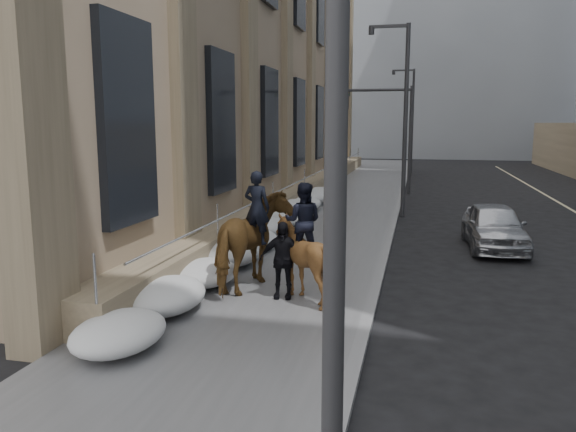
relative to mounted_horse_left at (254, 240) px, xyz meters
The scene contains 15 objects.
ground 2.39m from the mounted_horse_left, 85.20° to the right, with size 140.00×140.00×0.00m, color black.
sidewalk 8.08m from the mounted_horse_left, 88.79° to the left, with size 5.00×80.00×0.12m, color #565659.
curb 8.55m from the mounted_horse_left, 70.75° to the left, with size 0.24×80.00×0.12m, color slate.
limestone_building 20.15m from the mounted_horse_left, 105.83° to the left, with size 6.10×44.00×18.00m.
bg_building_mid 59.51m from the mounted_horse_left, 85.89° to the left, with size 30.00×12.00×28.00m, color slate.
bg_building_far 70.77m from the mounted_horse_left, 94.76° to the left, with size 24.00×12.00×20.00m, color gray.
streetlight_near 9.14m from the mounted_horse_left, 70.05° to the right, with size 1.71×0.24×8.00m.
streetlight_mid 12.77m from the mounted_horse_left, 76.36° to the left, with size 1.71×0.24×8.00m.
streetlight_far 32.29m from the mounted_horse_left, 84.80° to the left, with size 1.71×0.24×8.00m.
traffic_signal 20.30m from the mounted_horse_left, 83.60° to the left, with size 4.10×0.22×6.00m.
snow_bank 6.27m from the mounted_horse_left, 101.61° to the left, with size 1.70×18.10×0.76m.
mounted_horse_left is the anchor object (origin of this frame).
mounted_horse_right 1.34m from the mounted_horse_left, 21.33° to the right, with size 1.54×1.71×2.58m.
pedestrian 1.03m from the mounted_horse_left, 34.24° to the right, with size 1.01×0.42×1.73m, color black.
car_silver 8.81m from the mounted_horse_left, 46.08° to the left, with size 1.72×4.28×1.46m, color #ACAEB4.
Camera 1 is at (3.52, -10.28, 3.97)m, focal length 35.00 mm.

